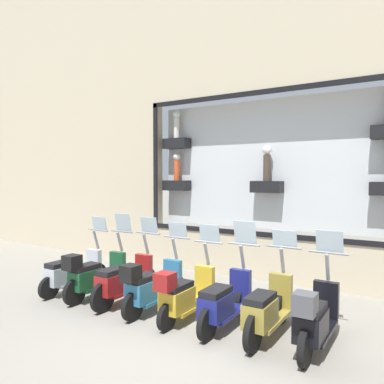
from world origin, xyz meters
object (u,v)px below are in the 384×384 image
at_px(scooter_navy_2, 224,302).
at_px(scooter_yellow_3, 184,294).
at_px(scooter_teal_4, 151,287).
at_px(scooter_red_5, 123,281).
at_px(scooter_olive_1, 267,310).
at_px(scooter_silver_7, 71,273).
at_px(scooter_black_0, 315,319).
at_px(scooter_green_6, 94,275).

distance_m(scooter_navy_2, scooter_yellow_3, 0.73).
bearing_deg(scooter_teal_4, scooter_red_5, 84.72).
distance_m(scooter_olive_1, scooter_navy_2, 0.73).
bearing_deg(scooter_silver_7, scooter_yellow_3, -91.29).
xyz_separation_m(scooter_black_0, scooter_red_5, (0.06, 3.65, -0.03)).
relative_size(scooter_black_0, scooter_teal_4, 1.00).
xyz_separation_m(scooter_navy_2, scooter_green_6, (-0.06, 2.92, 0.04)).
xyz_separation_m(scooter_red_5, scooter_silver_7, (-0.01, 1.46, -0.03)).
bearing_deg(scooter_silver_7, scooter_olive_1, -89.90).
bearing_deg(scooter_teal_4, scooter_navy_2, -87.45).
relative_size(scooter_yellow_3, scooter_teal_4, 0.99).
xyz_separation_m(scooter_olive_1, scooter_green_6, (-0.06, 3.65, 0.03)).
height_order(scooter_black_0, scooter_teal_4, scooter_black_0).
bearing_deg(scooter_teal_4, scooter_yellow_3, -90.65).
height_order(scooter_navy_2, scooter_teal_4, scooter_navy_2).
height_order(scooter_black_0, scooter_yellow_3, scooter_black_0).
xyz_separation_m(scooter_black_0, scooter_green_6, (0.00, 4.38, 0.00)).
distance_m(scooter_olive_1, scooter_green_6, 3.65).
distance_m(scooter_navy_2, scooter_red_5, 2.19).
distance_m(scooter_yellow_3, scooter_silver_7, 2.92).
bearing_deg(scooter_teal_4, scooter_silver_7, 88.49).
bearing_deg(scooter_red_5, scooter_olive_1, -90.03).
xyz_separation_m(scooter_black_0, scooter_yellow_3, (-0.01, 2.19, -0.02)).
bearing_deg(scooter_navy_2, scooter_yellow_3, 95.74).
bearing_deg(scooter_green_6, scooter_yellow_3, -90.33).
distance_m(scooter_black_0, scooter_red_5, 3.65).
distance_m(scooter_olive_1, scooter_teal_4, 2.19).
xyz_separation_m(scooter_yellow_3, scooter_silver_7, (0.07, 2.92, -0.04)).
distance_m(scooter_green_6, scooter_silver_7, 0.73).
xyz_separation_m(scooter_yellow_3, scooter_red_5, (0.08, 1.46, -0.01)).
xyz_separation_m(scooter_yellow_3, scooter_teal_4, (0.01, 0.73, 0.02)).
relative_size(scooter_navy_2, scooter_teal_4, 1.00).
bearing_deg(scooter_yellow_3, scooter_teal_4, 89.35).
bearing_deg(scooter_teal_4, scooter_green_6, 89.84).
distance_m(scooter_olive_1, scooter_yellow_3, 1.46).
relative_size(scooter_red_5, scooter_green_6, 1.01).
distance_m(scooter_yellow_3, scooter_teal_4, 0.73).
height_order(scooter_yellow_3, scooter_green_6, scooter_green_6).
height_order(scooter_green_6, scooter_silver_7, scooter_green_6).
xyz_separation_m(scooter_black_0, scooter_navy_2, (0.06, 1.46, -0.04)).
bearing_deg(scooter_red_5, scooter_teal_4, -95.28).
bearing_deg(scooter_yellow_3, scooter_green_6, 89.67).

